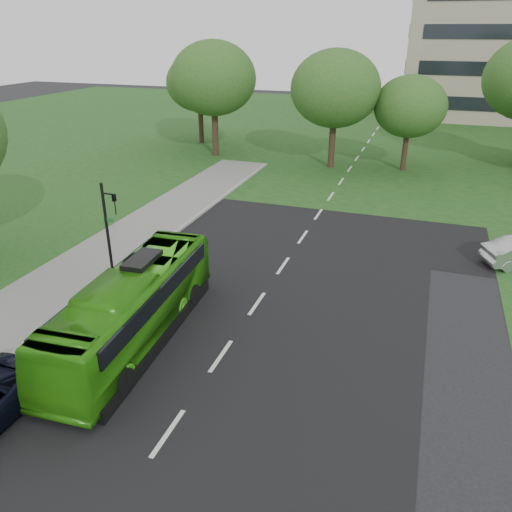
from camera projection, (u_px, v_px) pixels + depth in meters
The scene contains 8 objects.
ground at pixel (241, 328), 19.78m from camera, with size 160.00×160.00×0.00m, color black.
street_surfaces at pixel (338, 178), 39.43m from camera, with size 120.00×120.00×0.15m.
tree_park_a at pixel (213, 78), 43.87m from camera, with size 7.56×7.56×10.04m.
tree_park_b at pixel (335, 89), 40.07m from camera, with size 7.24×7.24×9.49m.
tree_park_c at pixel (410, 107), 39.65m from camera, with size 5.72×5.72×7.60m.
tree_park_f at pixel (199, 83), 49.34m from camera, with size 6.51×6.51×8.69m.
bus at pixel (133, 307), 18.54m from camera, with size 2.34×9.98×2.78m, color #359C14.
traffic_light at pixel (109, 225), 22.46m from camera, with size 0.75×0.20×4.70m.
Camera 1 is at (6.10, -15.67, 10.82)m, focal length 35.00 mm.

